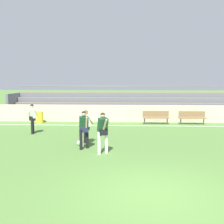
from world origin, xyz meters
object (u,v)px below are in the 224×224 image
object	(u,v)px
player_white_wide_right	(86,124)
player_dark_wide_left	(84,127)
bleacher_stand	(158,104)
trash_bin	(40,117)
soccer_ball	(79,143)
player_dark_dropping_back	(103,129)
bench_far_right	(192,117)
player_white_on_ball	(32,116)
bench_near_bin	(156,116)

from	to	relation	value
player_white_wide_right	player_dark_wide_left	xyz separation A→B (m)	(0.05, -0.98, 0.04)
bleacher_stand	trash_bin	xyz separation A→B (m)	(-8.72, -3.21, -0.68)
player_white_wide_right	soccer_ball	bearing A→B (deg)	-130.07
player_dark_wide_left	player_dark_dropping_back	distance (m)	1.15
soccer_ball	bleacher_stand	bearing A→B (deg)	63.62
bench_far_right	soccer_ball	xyz separation A→B (m)	(-6.73, -6.35, -0.44)
player_white_wide_right	player_dark_wide_left	size ratio (longest dim) A/B	0.96
bench_far_right	player_white_wide_right	size ratio (longest dim) A/B	1.11
player_white_on_ball	soccer_ball	bearing A→B (deg)	-39.93
bench_near_bin	player_white_wide_right	xyz separation A→B (m)	(-3.96, -6.02, 0.41)
bench_near_bin	player_dark_wide_left	size ratio (longest dim) A/B	1.07
player_white_wide_right	player_dark_dropping_back	bearing A→B (deg)	-61.00
player_white_wide_right	player_white_on_ball	xyz separation A→B (m)	(-3.39, 2.27, 0.04)
bleacher_stand	bench_near_bin	size ratio (longest dim) A/B	13.33
bench_near_bin	bench_far_right	world-z (taller)	same
bench_near_bin	bench_far_right	xyz separation A→B (m)	(2.48, 0.00, 0.00)
bench_near_bin	trash_bin	size ratio (longest dim) A/B	2.19
trash_bin	soccer_ball	world-z (taller)	trash_bin
bench_near_bin	player_dark_wide_left	distance (m)	8.03
trash_bin	soccer_ball	size ratio (longest dim) A/B	3.74
bench_near_bin	soccer_ball	distance (m)	7.65
trash_bin	player_white_wide_right	xyz separation A→B (m)	(4.23, -6.08, 0.54)
bleacher_stand	player_white_on_ball	xyz separation A→B (m)	(-7.89, -7.02, -0.09)
player_white_on_ball	bench_near_bin	bearing A→B (deg)	27.00
bench_far_right	player_dark_dropping_back	size ratio (longest dim) A/B	1.05
bleacher_stand	trash_bin	bearing A→B (deg)	-159.79
bench_far_right	trash_bin	distance (m)	10.68
bench_near_bin	soccer_ball	bearing A→B (deg)	-123.74
bench_near_bin	trash_bin	bearing A→B (deg)	179.59
bleacher_stand	player_white_on_ball	distance (m)	10.56
bleacher_stand	player_white_on_ball	world-z (taller)	bleacher_stand
bench_far_right	trash_bin	bearing A→B (deg)	179.69
bench_near_bin	player_white_wide_right	size ratio (longest dim) A/B	1.11
bench_far_right	trash_bin	size ratio (longest dim) A/B	2.19
player_dark_wide_left	soccer_ball	bearing A→B (deg)	117.44
player_white_on_ball	soccer_ball	xyz separation A→B (m)	(3.11, -2.61, -0.89)
player_white_on_ball	trash_bin	bearing A→B (deg)	102.40
player_dark_dropping_back	soccer_ball	xyz separation A→B (m)	(-1.22, 1.37, -0.91)
bench_near_bin	player_white_wide_right	world-z (taller)	player_white_wide_right
player_white_wide_right	player_white_on_ball	bearing A→B (deg)	146.19
bench_far_right	player_dark_wide_left	bearing A→B (deg)	-132.41
bench_far_right	player_dark_dropping_back	distance (m)	9.50
player_dark_wide_left	player_white_on_ball	world-z (taller)	player_dark_wide_left
bleacher_stand	player_dark_wide_left	size ratio (longest dim) A/B	14.30
bleacher_stand	player_dark_dropping_back	bearing A→B (deg)	-107.89
trash_bin	soccer_ball	bearing A→B (deg)	-58.37
trash_bin	player_white_on_ball	bearing A→B (deg)	-77.60
trash_bin	player_dark_wide_left	distance (m)	8.28
player_dark_dropping_back	player_white_on_ball	size ratio (longest dim) A/B	1.02
bench_far_right	player_white_on_ball	distance (m)	10.54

